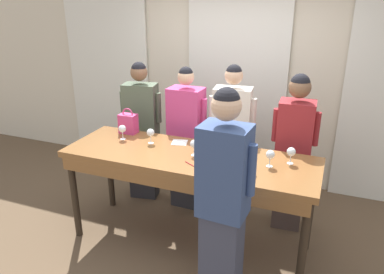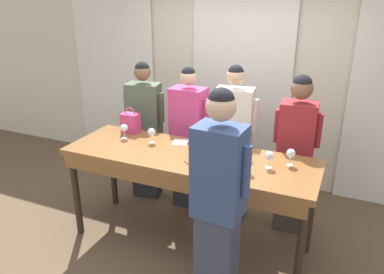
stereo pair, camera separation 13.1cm
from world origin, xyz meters
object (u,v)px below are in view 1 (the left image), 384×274
at_px(wine_bottle, 242,153).
at_px(wine_glass_front_mid, 150,133).
at_px(handbag, 128,123).
at_px(wine_glass_center_mid, 122,129).
at_px(tasting_bar, 188,165).
at_px(wine_glass_back_left, 270,155).
at_px(guest_striped_shirt, 293,152).
at_px(wine_glass_center_right, 250,160).
at_px(wine_glass_center_left, 248,147).
at_px(guest_olive_jacket, 142,131).
at_px(guest_pink_top, 186,139).
at_px(wine_glass_front_right, 291,152).
at_px(guest_cream_sweater, 231,142).
at_px(wine_glass_front_left, 194,144).
at_px(host_pouring, 223,204).

height_order(wine_bottle, wine_glass_front_mid, wine_bottle).
xyz_separation_m(handbag, wine_glass_center_mid, (0.04, -0.19, 0.00)).
bearing_deg(tasting_bar, wine_glass_back_left, 3.09).
bearing_deg(guest_striped_shirt, wine_glass_center_mid, -161.43).
xyz_separation_m(wine_glass_front_mid, wine_glass_center_right, (1.09, -0.27, 0.00)).
distance_m(wine_glass_center_left, guest_olive_jacket, 1.55).
relative_size(guest_olive_jacket, guest_pink_top, 1.01).
bearing_deg(guest_striped_shirt, wine_glass_center_left, -122.02).
bearing_deg(guest_pink_top, wine_bottle, -40.68).
xyz_separation_m(tasting_bar, wine_glass_front_right, (0.92, 0.17, 0.21)).
relative_size(guest_pink_top, guest_cream_sweater, 0.97).
distance_m(wine_bottle, wine_glass_back_left, 0.25).
height_order(tasting_bar, wine_glass_center_mid, wine_glass_center_mid).
relative_size(wine_glass_front_left, wine_glass_back_left, 1.00).
height_order(wine_glass_center_right, wine_glass_back_left, same).
bearing_deg(wine_glass_center_mid, wine_glass_center_right, -10.69).
bearing_deg(tasting_bar, wine_glass_front_left, 24.59).
relative_size(handbag, guest_cream_sweater, 0.16).
distance_m(guest_pink_top, host_pouring, 1.63).
xyz_separation_m(wine_glass_back_left, host_pouring, (-0.21, -0.71, -0.14)).
height_order(wine_glass_front_right, guest_olive_jacket, guest_olive_jacket).
xyz_separation_m(tasting_bar, guest_striped_shirt, (0.89, 0.70, -0.01)).
bearing_deg(wine_glass_center_right, tasting_bar, 168.15).
bearing_deg(host_pouring, tasting_bar, 129.55).
xyz_separation_m(handbag, wine_glass_back_left, (1.60, -0.29, 0.00)).
bearing_deg(host_pouring, wine_glass_front_mid, 141.48).
bearing_deg(wine_glass_front_left, guest_olive_jacket, 144.10).
bearing_deg(tasting_bar, wine_bottle, -0.95).
relative_size(wine_glass_front_right, guest_cream_sweater, 0.09).
bearing_deg(wine_glass_front_right, guest_pink_top, 156.62).
bearing_deg(handbag, wine_glass_center_right, -17.50).
distance_m(wine_glass_back_left, guest_pink_top, 1.28).
bearing_deg(wine_bottle, wine_glass_front_left, 175.96).
relative_size(tasting_bar, guest_cream_sweater, 1.39).
distance_m(wine_glass_center_left, host_pouring, 0.82).
bearing_deg(wine_glass_center_left, wine_glass_front_mid, 179.53).
bearing_deg(wine_bottle, guest_cream_sweater, 112.43).
xyz_separation_m(wine_glass_front_mid, guest_pink_top, (0.16, 0.56, -0.25)).
height_order(wine_bottle, wine_glass_front_left, wine_bottle).
distance_m(wine_glass_front_left, wine_glass_back_left, 0.71).
distance_m(wine_glass_center_left, wine_glass_back_left, 0.24).
relative_size(wine_glass_center_right, guest_cream_sweater, 0.09).
bearing_deg(wine_glass_front_mid, host_pouring, -38.52).
distance_m(wine_glass_front_right, wine_glass_back_left, 0.21).
bearing_deg(wine_glass_front_right, wine_bottle, -156.15).
bearing_deg(guest_olive_jacket, tasting_bar, -38.48).
height_order(tasting_bar, host_pouring, host_pouring).
bearing_deg(wine_bottle, tasting_bar, 179.05).
height_order(handbag, wine_glass_center_right, handbag).
xyz_separation_m(wine_bottle, wine_glass_center_right, (0.10, -0.12, -0.00)).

